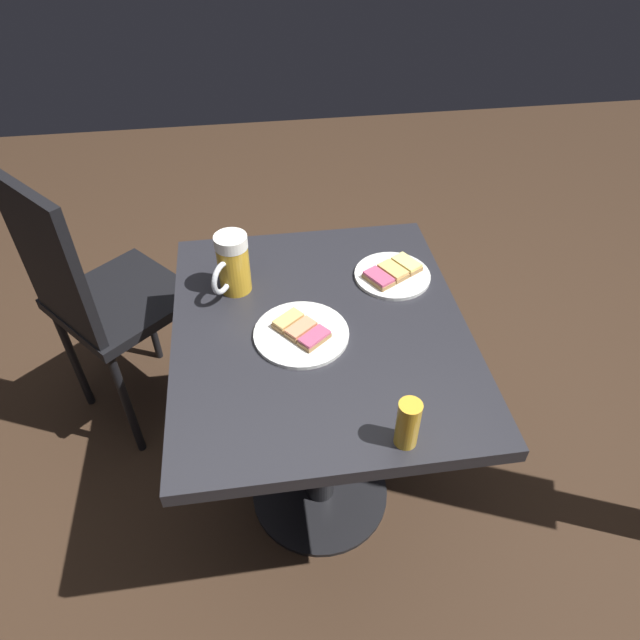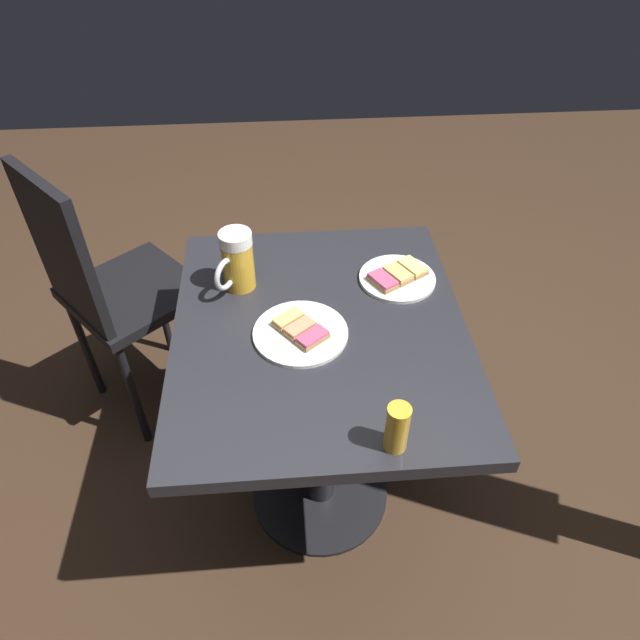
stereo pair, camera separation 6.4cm
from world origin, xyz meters
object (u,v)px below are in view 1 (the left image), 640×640
object	(u,v)px
beer_mug	(232,265)
cafe_chair	(97,294)
plate_far	(392,274)
plate_near	(301,333)
beer_glass_small	(408,424)

from	to	relation	value
beer_mug	cafe_chair	size ratio (longest dim) A/B	0.17
beer_mug	cafe_chair	world-z (taller)	cafe_chair
plate_far	cafe_chair	bearing A→B (deg)	-18.07
plate_near	beer_glass_small	world-z (taller)	beer_glass_small
beer_glass_small	plate_far	bearing A→B (deg)	-100.78
plate_near	beer_mug	world-z (taller)	beer_mug
plate_near	plate_far	bearing A→B (deg)	-144.53
beer_mug	beer_glass_small	bearing A→B (deg)	121.07
beer_mug	beer_glass_small	distance (m)	0.61
plate_far	beer_mug	distance (m)	0.42
plate_near	plate_far	distance (m)	0.33
plate_far	cafe_chair	size ratio (longest dim) A/B	0.21
plate_far	beer_mug	world-z (taller)	beer_mug
plate_far	beer_mug	bearing A→B (deg)	-0.80
plate_near	beer_mug	size ratio (longest dim) A/B	1.40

